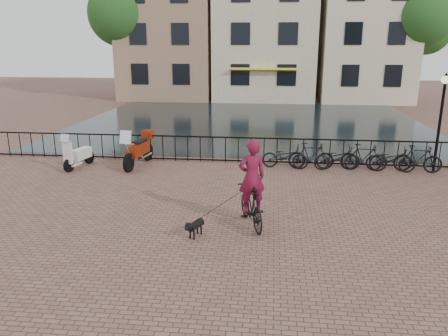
# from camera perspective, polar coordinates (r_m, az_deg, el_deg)

# --- Properties ---
(ground) EXTENTS (100.00, 100.00, 0.00)m
(ground) POSITION_cam_1_polar(r_m,az_deg,el_deg) (9.68, -2.01, -11.76)
(ground) COLOR brown
(ground) RESTS_ON ground
(canal_water) EXTENTS (20.00, 20.00, 0.00)m
(canal_water) POSITION_cam_1_polar(r_m,az_deg,el_deg) (26.20, 3.49, 6.04)
(canal_water) COLOR black
(canal_water) RESTS_ON ground
(railing) EXTENTS (20.00, 0.05, 1.02)m
(railing) POSITION_cam_1_polar(r_m,az_deg,el_deg) (17.00, 1.87, 2.35)
(railing) COLOR black
(railing) RESTS_ON ground
(canal_house_left) EXTENTS (7.50, 9.00, 12.80)m
(canal_house_left) POSITION_cam_1_polar(r_m,az_deg,el_deg) (39.51, -6.85, 18.61)
(canal_house_left) COLOR #937455
(canal_house_left) RESTS_ON ground
(canal_house_mid) EXTENTS (8.00, 9.50, 11.80)m
(canal_house_mid) POSITION_cam_1_polar(r_m,az_deg,el_deg) (38.51, 5.46, 17.97)
(canal_house_mid) COLOR #C2B192
(canal_house_mid) RESTS_ON ground
(canal_house_right) EXTENTS (7.00, 9.00, 13.30)m
(canal_house_right) POSITION_cam_1_polar(r_m,az_deg,el_deg) (39.21, 17.90, 18.38)
(canal_house_right) COLOR beige
(canal_house_right) RESTS_ON ground
(tree_far_left) EXTENTS (5.04, 5.04, 9.27)m
(tree_far_left) POSITION_cam_1_polar(r_m,az_deg,el_deg) (37.61, -13.45, 18.94)
(tree_far_left) COLOR black
(tree_far_left) RESTS_ON ground
(tree_far_right) EXTENTS (4.76, 4.76, 8.76)m
(tree_far_right) POSITION_cam_1_polar(r_m,az_deg,el_deg) (37.11, 24.34, 17.48)
(tree_far_right) COLOR black
(tree_far_right) RESTS_ON ground
(lamp_post) EXTENTS (0.30, 0.30, 3.45)m
(lamp_post) POSITION_cam_1_polar(r_m,az_deg,el_deg) (17.26, 26.59, 7.22)
(lamp_post) COLOR black
(lamp_post) RESTS_ON ground
(cyclist) EXTENTS (1.15, 1.99, 2.63)m
(cyclist) POSITION_cam_1_polar(r_m,az_deg,el_deg) (10.96, 3.62, -2.73)
(cyclist) COLOR black
(cyclist) RESTS_ON ground
(dog) EXTENTS (0.49, 0.74, 0.48)m
(dog) POSITION_cam_1_polar(r_m,az_deg,el_deg) (10.63, -3.73, -7.73)
(dog) COLOR black
(dog) RESTS_ON ground
(motorcycle) EXTENTS (0.85, 2.26, 1.58)m
(motorcycle) POSITION_cam_1_polar(r_m,az_deg,el_deg) (16.80, -11.14, 2.88)
(motorcycle) COLOR #94260A
(motorcycle) RESTS_ON ground
(scooter) EXTENTS (0.76, 1.61, 1.44)m
(scooter) POSITION_cam_1_polar(r_m,az_deg,el_deg) (17.15, -18.51, 2.39)
(scooter) COLOR silver
(scooter) RESTS_ON ground
(parked_bike_0) EXTENTS (1.78, 0.81, 0.90)m
(parked_bike_0) POSITION_cam_1_polar(r_m,az_deg,el_deg) (16.39, 7.98, 1.49)
(parked_bike_0) COLOR black
(parked_bike_0) RESTS_ON ground
(parked_bike_1) EXTENTS (1.67, 0.48, 1.00)m
(parked_bike_1) POSITION_cam_1_polar(r_m,az_deg,el_deg) (16.44, 11.30, 1.55)
(parked_bike_1) COLOR black
(parked_bike_1) RESTS_ON ground
(parked_bike_2) EXTENTS (1.79, 0.84, 0.90)m
(parked_bike_2) POSITION_cam_1_polar(r_m,az_deg,el_deg) (16.56, 14.57, 1.28)
(parked_bike_2) COLOR black
(parked_bike_2) RESTS_ON ground
(parked_bike_3) EXTENTS (1.70, 0.63, 1.00)m
(parked_bike_3) POSITION_cam_1_polar(r_m,az_deg,el_deg) (16.72, 17.80, 1.33)
(parked_bike_3) COLOR black
(parked_bike_3) RESTS_ON ground
(parked_bike_4) EXTENTS (1.78, 0.82, 0.90)m
(parked_bike_4) POSITION_cam_1_polar(r_m,az_deg,el_deg) (16.94, 20.93, 1.05)
(parked_bike_4) COLOR black
(parked_bike_4) RESTS_ON ground
(parked_bike_5) EXTENTS (1.71, 0.68, 1.00)m
(parked_bike_5) POSITION_cam_1_polar(r_m,az_deg,el_deg) (17.20, 24.01, 1.10)
(parked_bike_5) COLOR black
(parked_bike_5) RESTS_ON ground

